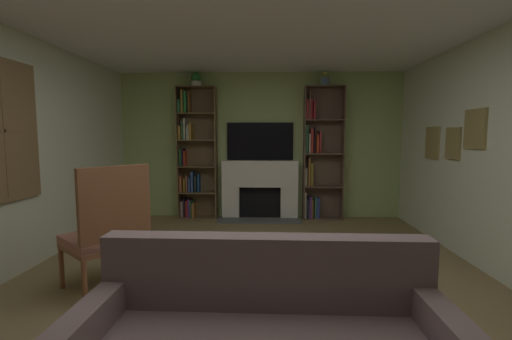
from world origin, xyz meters
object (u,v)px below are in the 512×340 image
object	(u,v)px
tv	(260,141)
bookshelf_right	(318,157)
potted_plant	(196,80)
fireplace	(260,188)
armchair	(109,229)
vase_with_flowers	(325,80)
bookshelf_left	(194,156)

from	to	relation	value
tv	bookshelf_right	size ratio (longest dim) A/B	0.51
bookshelf_right	potted_plant	distance (m)	2.46
fireplace	potted_plant	size ratio (longest dim) A/B	6.06
bookshelf_right	potted_plant	size ratio (longest dim) A/B	9.76
tv	armchair	world-z (taller)	tv
fireplace	tv	size ratio (longest dim) A/B	1.23
vase_with_flowers	armchair	world-z (taller)	vase_with_flowers
bookshelf_right	armchair	world-z (taller)	bookshelf_right
potted_plant	bookshelf_right	bearing A→B (deg)	1.52
armchair	vase_with_flowers	bearing A→B (deg)	49.70
fireplace	tv	xyz separation A→B (m)	(0.00, 0.09, 0.81)
fireplace	armchair	distance (m)	3.17
bookshelf_left	bookshelf_right	xyz separation A→B (m)	(2.16, 0.01, -0.02)
tv	bookshelf_right	distance (m)	1.04
bookshelf_left	fireplace	bearing A→B (deg)	-0.82
fireplace	tv	bearing A→B (deg)	90.00
bookshelf_right	potted_plant	bearing A→B (deg)	-178.48
bookshelf_left	bookshelf_right	size ratio (longest dim) A/B	1.00
tv	armchair	bearing A→B (deg)	-114.14
fireplace	vase_with_flowers	xyz separation A→B (m)	(1.08, -0.03, 1.82)
potted_plant	vase_with_flowers	world-z (taller)	vase_with_flowers
fireplace	bookshelf_right	xyz separation A→B (m)	(1.00, 0.02, 0.54)
tv	bookshelf_left	distance (m)	1.19
fireplace	armchair	world-z (taller)	armchair
tv	vase_with_flowers	size ratio (longest dim) A/B	4.85
tv	armchair	xyz separation A→B (m)	(-1.33, -2.96, -0.76)
fireplace	armchair	xyz separation A→B (m)	(-1.33, -2.87, 0.04)
vase_with_flowers	armchair	distance (m)	4.13
bookshelf_right	fireplace	bearing A→B (deg)	-178.59
tv	armchair	distance (m)	3.34
tv	vase_with_flowers	xyz separation A→B (m)	(1.08, -0.12, 1.02)
bookshelf_left	vase_with_flowers	size ratio (longest dim) A/B	9.59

